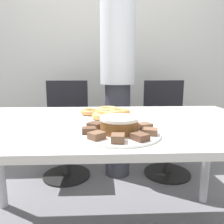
# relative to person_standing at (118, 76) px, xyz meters

# --- Properties ---
(wall_back) EXTENTS (8.00, 0.05, 2.60)m
(wall_back) POSITION_rel_person_standing_xyz_m (-0.12, 0.67, 0.37)
(wall_back) COLOR silver
(wall_back) RESTS_ON ground_plane
(table) EXTENTS (1.61, 0.91, 0.73)m
(table) POSITION_rel_person_standing_xyz_m (-0.12, -0.88, -0.29)
(table) COLOR silver
(table) RESTS_ON ground_plane
(person_standing) EXTENTS (0.31, 0.31, 1.74)m
(person_standing) POSITION_rel_person_standing_xyz_m (0.00, 0.00, 0.00)
(person_standing) COLOR #383842
(person_standing) RESTS_ON ground_plane
(office_chair_left) EXTENTS (0.44, 0.44, 0.89)m
(office_chair_left) POSITION_rel_person_standing_xyz_m (-0.48, 0.03, -0.51)
(office_chair_left) COLOR black
(office_chair_left) RESTS_ON ground_plane
(office_chair_right) EXTENTS (0.46, 0.46, 0.89)m
(office_chair_right) POSITION_rel_person_standing_xyz_m (0.48, 0.03, -0.51)
(office_chair_right) COLOR black
(office_chair_right) RESTS_ON ground_plane
(plate_cake) EXTENTS (0.33, 0.33, 0.01)m
(plate_cake) POSITION_rel_person_standing_xyz_m (-0.07, -1.13, -0.20)
(plate_cake) COLOR white
(plate_cake) RESTS_ON table
(plate_donuts) EXTENTS (0.33, 0.33, 0.01)m
(plate_donuts) POSITION_rel_person_standing_xyz_m (-0.11, -0.77, -0.20)
(plate_donuts) COLOR white
(plate_donuts) RESTS_ON table
(frosted_cake) EXTENTS (0.15, 0.15, 0.06)m
(frosted_cake) POSITION_rel_person_standing_xyz_m (-0.07, -1.13, -0.16)
(frosted_cake) COLOR brown
(frosted_cake) RESTS_ON plate_cake
(lamington_0) EXTENTS (0.05, 0.06, 0.02)m
(lamington_0) POSITION_rel_person_standing_xyz_m (-0.10, -1.01, -0.18)
(lamington_0) COLOR #513828
(lamington_0) RESTS_ON plate_cake
(lamington_1) EXTENTS (0.08, 0.08, 0.02)m
(lamington_1) POSITION_rel_person_standing_xyz_m (-0.17, -1.06, -0.18)
(lamington_1) COLOR #513828
(lamington_1) RESTS_ON plate_cake
(lamington_2) EXTENTS (0.06, 0.05, 0.02)m
(lamington_2) POSITION_rel_person_standing_xyz_m (-0.19, -1.13, -0.18)
(lamington_2) COLOR #513828
(lamington_2) RESTS_ON plate_cake
(lamington_3) EXTENTS (0.07, 0.07, 0.03)m
(lamington_3) POSITION_rel_person_standing_xyz_m (-0.16, -1.21, -0.18)
(lamington_3) COLOR brown
(lamington_3) RESTS_ON plate_cake
(lamington_4) EXTENTS (0.05, 0.06, 0.03)m
(lamington_4) POSITION_rel_person_standing_xyz_m (-0.09, -1.25, -0.18)
(lamington_4) COLOR brown
(lamington_4) RESTS_ON plate_cake
(lamington_5) EXTENTS (0.07, 0.07, 0.02)m
(lamington_5) POSITION_rel_person_standing_xyz_m (-0.01, -1.23, -0.18)
(lamington_5) COLOR brown
(lamington_5) RESTS_ON plate_cake
(lamington_6) EXTENTS (0.07, 0.06, 0.02)m
(lamington_6) POSITION_rel_person_standing_xyz_m (0.04, -1.16, -0.18)
(lamington_6) COLOR brown
(lamington_6) RESTS_ON plate_cake
(lamington_7) EXTENTS (0.07, 0.07, 0.02)m
(lamington_7) POSITION_rel_person_standing_xyz_m (0.04, -1.08, -0.18)
(lamington_7) COLOR brown
(lamington_7) RESTS_ON plate_cake
(lamington_8) EXTENTS (0.07, 0.07, 0.02)m
(lamington_8) POSITION_rel_person_standing_xyz_m (-0.02, -1.02, -0.18)
(lamington_8) COLOR brown
(lamington_8) RESTS_ON plate_cake
(donut_0) EXTENTS (0.10, 0.10, 0.03)m
(donut_0) POSITION_rel_person_standing_xyz_m (-0.11, -0.77, -0.18)
(donut_0) COLOR tan
(donut_0) RESTS_ON plate_donuts
(donut_1) EXTENTS (0.12, 0.12, 0.04)m
(donut_1) POSITION_rel_person_standing_xyz_m (-0.04, -0.78, -0.18)
(donut_1) COLOR #D18E4C
(donut_1) RESTS_ON plate_donuts
(donut_2) EXTENTS (0.12, 0.12, 0.03)m
(donut_2) POSITION_rel_person_standing_xyz_m (-0.11, -0.70, -0.18)
(donut_2) COLOR tan
(donut_2) RESTS_ON plate_donuts
(donut_3) EXTENTS (0.12, 0.12, 0.03)m
(donut_3) POSITION_rel_person_standing_xyz_m (-0.20, -0.75, -0.18)
(donut_3) COLOR #C68447
(donut_3) RESTS_ON plate_donuts
(donut_4) EXTENTS (0.12, 0.12, 0.04)m
(donut_4) POSITION_rel_person_standing_xyz_m (-0.13, -0.88, -0.18)
(donut_4) COLOR tan
(donut_4) RESTS_ON plate_donuts
(napkin) EXTENTS (0.11, 0.09, 0.01)m
(napkin) POSITION_rel_person_standing_xyz_m (0.44, -0.88, -0.20)
(napkin) COLOR white
(napkin) RESTS_ON table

